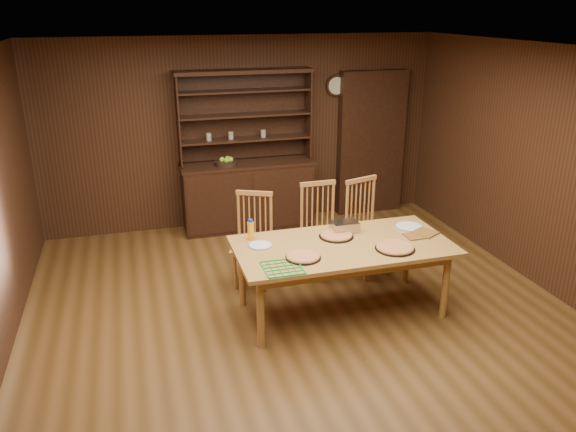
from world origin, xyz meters
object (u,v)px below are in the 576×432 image
object	(u,v)px
dining_table	(343,251)
chair_left	(253,236)
china_hutch	(248,186)
chair_right	(365,223)
juice_bottle	(251,230)
chair_center	(320,226)

from	to	relation	value
dining_table	chair_left	size ratio (longest dim) A/B	2.04
china_hutch	chair_right	world-z (taller)	china_hutch
juice_bottle	dining_table	bearing A→B (deg)	-23.57
chair_left	chair_center	bearing A→B (deg)	26.82
chair_left	chair_right	bearing A→B (deg)	21.87
china_hutch	chair_right	bearing A→B (deg)	-60.03
dining_table	chair_center	distance (m)	0.94
chair_right	juice_bottle	distance (m)	1.55
china_hutch	chair_center	distance (m)	1.73
china_hutch	chair_right	xyz separation A→B (m)	(1.01, -1.75, -0.00)
dining_table	juice_bottle	world-z (taller)	juice_bottle
chair_left	chair_right	xyz separation A→B (m)	(1.31, -0.07, 0.04)
dining_table	chair_left	xyz separation A→B (m)	(-0.70, 0.91, -0.12)
dining_table	chair_right	world-z (taller)	chair_right
chair_right	juice_bottle	world-z (taller)	chair_right
dining_table	chair_center	world-z (taller)	chair_center
china_hutch	chair_right	size ratio (longest dim) A/B	1.95
dining_table	juice_bottle	distance (m)	0.94
chair_left	chair_right	world-z (taller)	chair_right
chair_center	chair_right	world-z (taller)	chair_right
chair_center	juice_bottle	size ratio (longest dim) A/B	5.02
chair_right	juice_bottle	size ratio (longest dim) A/B	5.16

